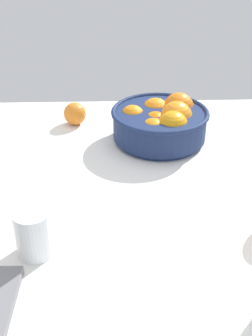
# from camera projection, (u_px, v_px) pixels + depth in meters

# --- Properties ---
(ground_plane) EXTENTS (1.12, 1.03, 0.03)m
(ground_plane) POSITION_uv_depth(u_px,v_px,m) (129.00, 193.00, 1.00)
(ground_plane) COLOR white
(fruit_bowl) EXTENTS (0.26, 0.26, 0.12)m
(fruit_bowl) POSITION_uv_depth(u_px,v_px,m) (161.00, 122.00, 1.17)
(fruit_bowl) COLOR navy
(fruit_bowl) RESTS_ON ground_plane
(juice_glass) EXTENTS (0.07, 0.07, 0.09)m
(juice_glass) POSITION_uv_depth(u_px,v_px,m) (34.00, 235.00, 0.79)
(juice_glass) COLOR white
(juice_glass) RESTS_ON ground_plane
(loose_orange_0) EXTENTS (0.07, 0.07, 0.07)m
(loose_orange_0) POSITION_uv_depth(u_px,v_px,m) (75.00, 114.00, 1.27)
(loose_orange_0) COLOR orange
(loose_orange_0) RESTS_ON ground_plane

